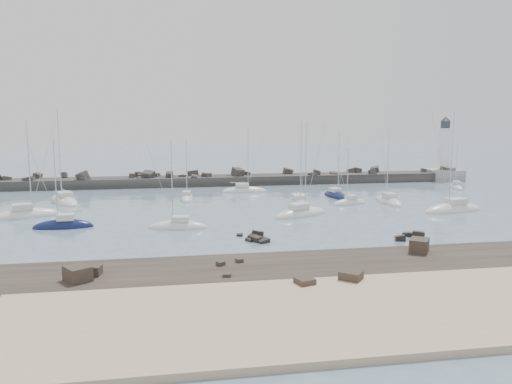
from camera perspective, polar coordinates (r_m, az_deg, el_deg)
ground at (r=66.28m, az=1.36°, el=-3.42°), size 400.00×400.00×0.00m
sand_strip at (r=36.66m, az=11.23°, el=-13.63°), size 140.00×14.00×1.00m
rock_shelf at (r=45.61m, az=6.91°, el=-9.02°), size 140.00×12.00×2.06m
rock_cluster_near at (r=56.99m, az=0.11°, el=-5.34°), size 3.42×4.66×1.56m
rock_cluster_far at (r=60.19m, az=17.44°, el=-4.84°), size 4.18×3.29×1.24m
breakwater at (r=102.64m, az=-6.91°, el=0.95°), size 115.00×7.20×5.07m
lighthouse at (r=118.21m, az=20.60°, el=2.83°), size 7.00×7.00×14.60m
sailboat_0 at (r=76.30m, az=-24.75°, el=-2.50°), size 9.55×5.43×14.56m
sailboat_1 at (r=86.90m, az=-21.11°, el=-1.04°), size 7.58×10.60×16.15m
sailboat_2 at (r=67.22m, az=-21.16°, el=-3.70°), size 7.41×2.42×11.93m
sailboat_3 at (r=85.00m, az=-7.90°, el=-0.75°), size 2.68×6.99×10.95m
sailboat_4 at (r=92.54m, az=-1.34°, el=0.08°), size 8.60×3.14×13.30m
sailboat_5 at (r=63.13m, az=-8.91°, el=-4.00°), size 7.68×3.40×11.84m
sailboat_6 at (r=78.21m, az=4.95°, el=-1.50°), size 3.03×9.03×14.23m
sailboat_7 at (r=70.70m, az=5.17°, el=-2.58°), size 9.28×6.31×14.18m
sailboat_8 at (r=87.62m, az=9.15°, el=-0.50°), size 3.59×8.18×12.55m
sailboat_9 at (r=80.90m, az=10.65°, el=-1.28°), size 6.40×3.40×9.91m
sailboat_10 at (r=83.67m, az=14.87°, el=-1.10°), size 2.64×8.43×13.36m
sailboat_11 at (r=79.08m, az=21.58°, el=-1.95°), size 10.37×5.05×15.76m
sailboat_12 at (r=104.92m, az=21.87°, el=0.47°), size 3.54×6.53×10.08m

